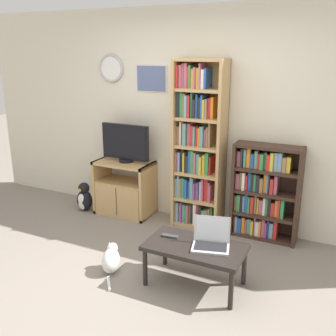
{
  "coord_description": "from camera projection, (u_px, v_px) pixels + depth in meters",
  "views": [
    {
      "loc": [
        1.69,
        -2.59,
        2.12
      ],
      "look_at": [
        -0.04,
        0.99,
        0.91
      ],
      "focal_mm": 42.0,
      "sensor_mm": 36.0,
      "label": 1
    }
  ],
  "objects": [
    {
      "name": "cat",
      "position": [
        111.0,
        259.0,
        3.87
      ],
      "size": [
        0.31,
        0.45,
        0.28
      ],
      "rotation": [
        0.0,
        0.0,
        0.29
      ],
      "color": "white",
      "rests_on": "ground_plane"
    },
    {
      "name": "laptop",
      "position": [
        211.0,
        240.0,
        3.53
      ],
      "size": [
        0.39,
        0.35,
        0.25
      ],
      "rotation": [
        0.0,
        0.0,
        0.26
      ],
      "color": "#B7BABC",
      "rests_on": "coffee_table"
    },
    {
      "name": "wall_back",
      "position": [
        200.0,
        119.0,
        4.75
      ],
      "size": [
        6.48,
        0.09,
        2.6
      ],
      "color": "beige",
      "rests_on": "ground_plane"
    },
    {
      "name": "bookshelf_tall",
      "position": [
        198.0,
        150.0,
        4.67
      ],
      "size": [
        0.6,
        0.31,
        2.02
      ],
      "color": "tan",
      "rests_on": "ground_plane"
    },
    {
      "name": "remote_near_laptop",
      "position": [
        170.0,
        236.0,
        3.71
      ],
      "size": [
        0.16,
        0.06,
        0.02
      ],
      "rotation": [
        0.0,
        0.0,
        4.82
      ],
      "color": "#38383A",
      "rests_on": "coffee_table"
    },
    {
      "name": "tv_stand",
      "position": [
        124.0,
        188.0,
        5.17
      ],
      "size": [
        0.75,
        0.43,
        0.72
      ],
      "color": "tan",
      "rests_on": "ground_plane"
    },
    {
      "name": "ground_plane",
      "position": [
        124.0,
        293.0,
        3.56
      ],
      "size": [
        18.0,
        18.0,
        0.0
      ],
      "primitive_type": "plane",
      "color": "gray"
    },
    {
      "name": "penguin_figurine",
      "position": [
        84.0,
        198.0,
        5.31
      ],
      "size": [
        0.21,
        0.19,
        0.4
      ],
      "color": "black",
      "rests_on": "ground_plane"
    },
    {
      "name": "television",
      "position": [
        125.0,
        143.0,
        5.0
      ],
      "size": [
        0.66,
        0.18,
        0.49
      ],
      "color": "black",
      "rests_on": "tv_stand"
    },
    {
      "name": "coffee_table",
      "position": [
        195.0,
        250.0,
        3.58
      ],
      "size": [
        0.91,
        0.5,
        0.41
      ],
      "color": "black",
      "rests_on": "ground_plane"
    },
    {
      "name": "bookshelf_short",
      "position": [
        263.0,
        192.0,
        4.48
      ],
      "size": [
        0.75,
        0.26,
        1.11
      ],
      "color": "#3D281E",
      "rests_on": "ground_plane"
    }
  ]
}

